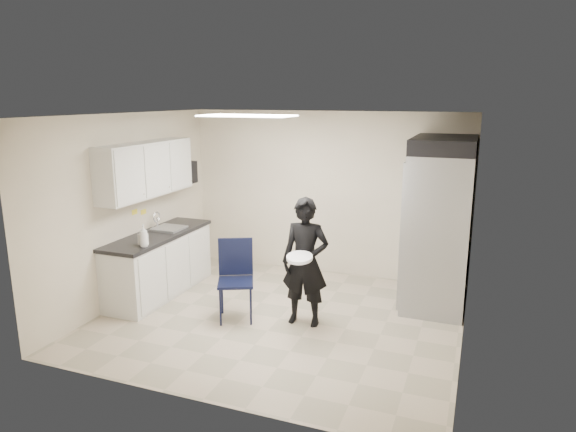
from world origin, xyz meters
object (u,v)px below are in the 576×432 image
at_px(lower_counter, 160,265).
at_px(commercial_fridge, 439,230).
at_px(man_tuxedo, 305,262).
at_px(folding_chair, 236,282).

height_order(lower_counter, commercial_fridge, commercial_fridge).
bearing_deg(man_tuxedo, commercial_fridge, 37.94).
bearing_deg(lower_counter, folding_chair, -15.98).
height_order(lower_counter, man_tuxedo, man_tuxedo).
relative_size(lower_counter, folding_chair, 1.90).
xyz_separation_m(commercial_fridge, man_tuxedo, (-1.48, -1.28, -0.24)).
bearing_deg(lower_counter, commercial_fridge, 15.88).
xyz_separation_m(folding_chair, man_tuxedo, (0.87, 0.21, 0.31)).
relative_size(lower_counter, man_tuxedo, 1.17).
height_order(lower_counter, folding_chair, folding_chair).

